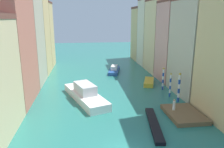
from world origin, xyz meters
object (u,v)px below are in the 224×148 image
Objects in this scene: person_on_dock at (174,105)px; mooring_pole_1 at (170,85)px; waterfront_dock at (184,114)px; motorboat_0 at (149,82)px; motorboat_1 at (114,70)px; gondola_black at (154,124)px; mooring_pole_2 at (163,78)px; vaporetto_white at (85,94)px; mooring_pole_0 at (179,87)px.

mooring_pole_1 is at bearing 72.51° from person_on_dock.
motorboat_0 is at bearing 91.24° from waterfront_dock.
motorboat_0 is 12.22m from motorboat_1.
mooring_pole_1 is 0.72× the size of motorboat_0.
mooring_pole_1 is at bearing -69.43° from motorboat_1.
mooring_pole_1 is (1.03, 7.63, 1.82)m from waterfront_dock.
mooring_pole_1 is at bearing 58.78° from gondola_black.
gondola_black is at bearing -114.08° from mooring_pole_2.
vaporetto_white is 13.13m from gondola_black.
mooring_pole_1 is 0.32× the size of vaporetto_white.
mooring_pole_1 reaches higher than motorboat_0.
vaporetto_white is at bearing -112.09° from motorboat_1.
mooring_pole_0 is 9.94m from gondola_black.
mooring_pole_0 is 1.16× the size of mooring_pole_1.
waterfront_dock is 4.00× the size of person_on_dock.
motorboat_1 is at bearing 110.57° from mooring_pole_1.
motorboat_0 is 0.70× the size of motorboat_1.
waterfront_dock is at bearing -97.69° from mooring_pole_1.
person_on_dock is 7.10m from mooring_pole_1.
mooring_pole_1 is 19.76m from motorboat_1.
mooring_pole_1 is at bearing -79.82° from motorboat_0.
mooring_pole_0 is 22.25m from motorboat_1.
mooring_pole_2 is 0.51× the size of motorboat_1.
mooring_pole_0 is 1.13× the size of mooring_pole_2.
mooring_pole_0 is at bearing -70.68° from motorboat_1.
person_on_dock is 14.34m from motorboat_0.
waterfront_dock is 1.32× the size of mooring_pole_0.
vaporetto_white is at bearing -166.38° from mooring_pole_2.
motorboat_0 is (4.58, 17.36, 0.19)m from gondola_black.
motorboat_0 reaches higher than gondola_black.
mooring_pole_2 is at bearing 92.44° from mooring_pole_0.
mooring_pole_0 is at bearing 74.34° from waterfront_dock.
motorboat_1 is (-7.34, 20.92, -1.88)m from mooring_pole_0.
waterfront_dock is at bearing -88.76° from motorboat_0.
vaporetto_white is at bearing 149.92° from person_on_dock.
mooring_pole_0 is 2.53m from mooring_pole_1.
person_on_dock is 14.06m from vaporetto_white.
gondola_black is (-5.94, -9.80, -1.89)m from mooring_pole_1.
person_on_dock is at bearing -120.81° from mooring_pole_0.
person_on_dock is at bearing -107.49° from mooring_pole_1.
mooring_pole_0 is 6.30m from mooring_pole_2.
mooring_pole_2 is 15.03m from gondola_black.
mooring_pole_0 is at bearing -79.99° from motorboat_0.
waterfront_dock is 26.73m from motorboat_1.
motorboat_1 reaches higher than motorboat_0.
waterfront_dock is 15.19m from motorboat_0.
motorboat_1 reaches higher than waterfront_dock.
waterfront_dock is at bearing -39.62° from person_on_dock.
mooring_pole_1 reaches higher than person_on_dock.
mooring_pole_1 reaches higher than motorboat_1.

